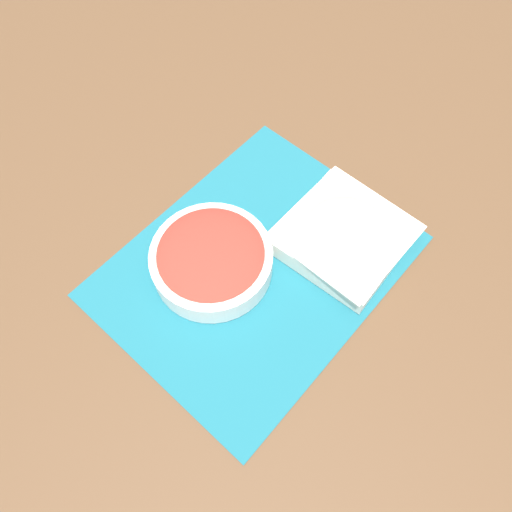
# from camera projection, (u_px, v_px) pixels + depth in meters

# --- Properties ---
(ground_plane) EXTENTS (3.00, 3.00, 0.00)m
(ground_plane) POSITION_uv_depth(u_px,v_px,m) (256.00, 266.00, 0.82)
(ground_plane) COLOR #513823
(placemat) EXTENTS (0.48, 0.38, 0.00)m
(placemat) POSITION_uv_depth(u_px,v_px,m) (256.00, 265.00, 0.82)
(placemat) COLOR #195B6B
(placemat) RESTS_ON ground_plane
(cucumber_bowl) EXTENTS (0.19, 0.19, 0.05)m
(cucumber_bowl) POSITION_uv_depth(u_px,v_px,m) (345.00, 236.00, 0.81)
(cucumber_bowl) COLOR silver
(cucumber_bowl) RESTS_ON placemat
(tomato_bowl) EXTENTS (0.19, 0.19, 0.06)m
(tomato_bowl) POSITION_uv_depth(u_px,v_px,m) (211.00, 258.00, 0.78)
(tomato_bowl) COLOR white
(tomato_bowl) RESTS_ON placemat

